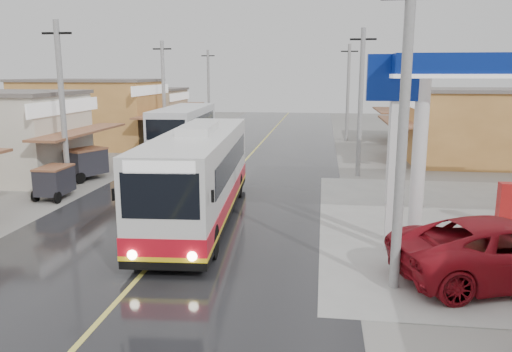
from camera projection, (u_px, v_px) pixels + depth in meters
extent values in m
plane|color=slate|center=(143.00, 274.00, 14.28)|extent=(120.00, 120.00, 0.00)
cube|color=black|center=(235.00, 172.00, 28.83)|extent=(12.00, 90.00, 0.02)
cube|color=#D8CC4C|center=(235.00, 172.00, 28.83)|extent=(0.15, 90.00, 0.01)
cylinder|color=white|center=(393.00, 142.00, 21.41)|extent=(0.44, 0.44, 5.50)
cylinder|color=white|center=(418.00, 167.00, 15.59)|extent=(0.44, 0.44, 5.50)
cube|color=#B21919|center=(507.00, 203.00, 18.37)|extent=(0.60, 0.45, 1.50)
cube|color=white|center=(393.00, 159.00, 15.64)|extent=(0.25, 0.25, 6.00)
cube|color=navy|center=(397.00, 78.00, 15.14)|extent=(1.80, 0.30, 1.40)
cube|color=silver|center=(200.00, 170.00, 19.11)|extent=(3.22, 11.88, 2.89)
cube|color=black|center=(200.00, 209.00, 19.42)|extent=(3.24, 11.90, 0.29)
cube|color=red|center=(200.00, 196.00, 19.32)|extent=(3.26, 11.92, 0.54)
cube|color=yellow|center=(200.00, 204.00, 19.38)|extent=(3.27, 11.93, 0.14)
cube|color=black|center=(202.00, 159.00, 19.52)|extent=(3.10, 9.44, 0.98)
cube|color=black|center=(160.00, 196.00, 13.33)|extent=(2.15, 0.26, 1.27)
cube|color=black|center=(220.00, 139.00, 24.71)|extent=(2.15, 0.26, 1.08)
cube|color=white|center=(159.00, 167.00, 13.17)|extent=(1.95, 0.25, 0.34)
cube|color=silver|center=(199.00, 128.00, 18.78)|extent=(1.37, 3.01, 0.29)
cylinder|color=black|center=(143.00, 240.00, 15.45)|extent=(0.41, 1.10, 1.08)
cylinder|color=black|center=(211.00, 242.00, 15.31)|extent=(0.41, 1.10, 1.08)
cylinder|color=black|center=(192.00, 185.00, 23.10)|extent=(0.41, 1.10, 1.08)
cylinder|color=black|center=(238.00, 186.00, 22.96)|extent=(0.41, 1.10, 1.08)
sphere|color=#FFF2CC|center=(132.00, 255.00, 13.66)|extent=(0.29, 0.29, 0.27)
sphere|color=#FFF2CC|center=(192.00, 256.00, 13.55)|extent=(0.29, 0.29, 0.27)
cube|color=black|center=(114.00, 194.00, 13.68)|extent=(0.09, 0.09, 0.34)
cube|color=black|center=(213.00, 196.00, 13.50)|extent=(0.09, 0.09, 0.34)
cube|color=silver|center=(184.00, 127.00, 34.42)|extent=(3.21, 10.12, 2.77)
cube|color=navy|center=(185.00, 141.00, 34.61)|extent=(3.25, 10.16, 1.11)
cube|color=black|center=(184.00, 122.00, 34.34)|extent=(3.16, 8.46, 1.00)
cube|color=black|center=(166.00, 130.00, 29.52)|extent=(2.37, 0.25, 1.22)
cylinder|color=black|center=(154.00, 155.00, 31.33)|extent=(0.39, 1.13, 1.11)
cylinder|color=black|center=(192.00, 156.00, 31.14)|extent=(0.39, 1.13, 1.11)
cylinder|color=black|center=(179.00, 140.00, 38.26)|extent=(0.39, 1.13, 1.11)
cylinder|color=black|center=(211.00, 141.00, 38.07)|extent=(0.39, 1.13, 1.11)
imported|color=maroon|center=(507.00, 251.00, 13.64)|extent=(6.79, 4.44, 1.74)
imported|color=black|center=(144.00, 177.00, 25.42)|extent=(0.72, 1.75, 0.90)
imported|color=#27752E|center=(142.00, 165.00, 25.09)|extent=(0.57, 0.40, 1.49)
cube|color=#26262D|center=(55.00, 181.00, 22.65)|extent=(1.17, 1.78, 1.15)
cube|color=brown|center=(54.00, 167.00, 22.52)|extent=(1.21, 1.82, 0.09)
cylinder|color=black|center=(36.00, 196.00, 22.24)|extent=(0.17, 0.53, 0.53)
cylinder|color=black|center=(50.00, 190.00, 23.44)|extent=(0.17, 0.53, 0.53)
cylinder|color=black|center=(58.00, 198.00, 21.93)|extent=(0.11, 0.53, 0.53)
cube|color=#26262D|center=(86.00, 162.00, 26.76)|extent=(2.00, 2.34, 1.29)
cube|color=brown|center=(85.00, 149.00, 26.62)|extent=(2.07, 2.41, 0.10)
cylinder|color=black|center=(68.00, 175.00, 26.68)|extent=(0.41, 0.62, 0.60)
cylinder|color=black|center=(89.00, 171.00, 27.83)|extent=(0.41, 0.62, 0.60)
cylinder|color=black|center=(80.00, 178.00, 25.84)|extent=(0.36, 0.59, 0.60)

